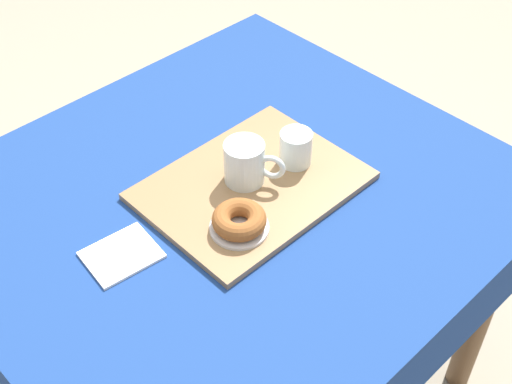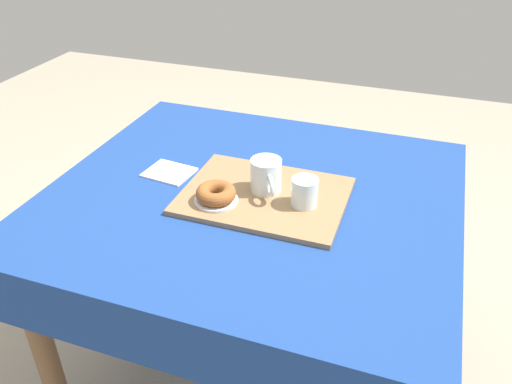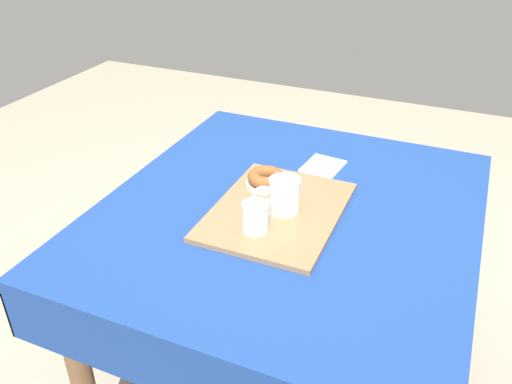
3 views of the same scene
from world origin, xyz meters
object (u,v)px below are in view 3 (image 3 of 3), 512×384
at_px(tea_mug_left, 283,196).
at_px(water_glass_near, 255,218).
at_px(dining_table, 288,236).
at_px(donut_plate_left, 266,184).
at_px(sugar_donut_left, 266,177).
at_px(serving_tray, 277,211).
at_px(paper_napkin, 323,166).

bearing_deg(tea_mug_left, water_glass_near, -14.78).
distance_m(dining_table, donut_plate_left, 0.17).
bearing_deg(tea_mug_left, sugar_donut_left, -138.86).
bearing_deg(donut_plate_left, water_glass_near, 15.72).
bearing_deg(dining_table, donut_plate_left, -124.26).
relative_size(dining_table, serving_tray, 2.55).
height_order(dining_table, tea_mug_left, tea_mug_left).
distance_m(donut_plate_left, paper_napkin, 0.23).
bearing_deg(sugar_donut_left, dining_table, 55.74).
bearing_deg(donut_plate_left, tea_mug_left, 41.14).
bearing_deg(tea_mug_left, donut_plate_left, -138.86).
height_order(serving_tray, tea_mug_left, tea_mug_left).
height_order(serving_tray, donut_plate_left, donut_plate_left).
bearing_deg(water_glass_near, donut_plate_left, -164.28).
bearing_deg(sugar_donut_left, paper_napkin, 150.29).
height_order(dining_table, sugar_donut_left, sugar_donut_left).
xyz_separation_m(tea_mug_left, donut_plate_left, (-0.11, -0.09, -0.04)).
height_order(water_glass_near, sugar_donut_left, water_glass_near).
bearing_deg(serving_tray, tea_mug_left, 96.20).
relative_size(tea_mug_left, sugar_donut_left, 1.12).
height_order(dining_table, serving_tray, serving_tray).
bearing_deg(donut_plate_left, sugar_donut_left, -90.00).
bearing_deg(sugar_donut_left, tea_mug_left, 41.14).
distance_m(dining_table, water_glass_near, 0.22).
bearing_deg(water_glass_near, paper_napkin, 173.09).
relative_size(serving_tray, donut_plate_left, 3.75).
distance_m(dining_table, serving_tray, 0.12).
distance_m(donut_plate_left, sugar_donut_left, 0.02).
relative_size(water_glass_near, donut_plate_left, 0.65).
xyz_separation_m(dining_table, serving_tray, (0.04, -0.02, 0.11)).
height_order(dining_table, paper_napkin, paper_napkin).
bearing_deg(paper_napkin, serving_tray, -6.54).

